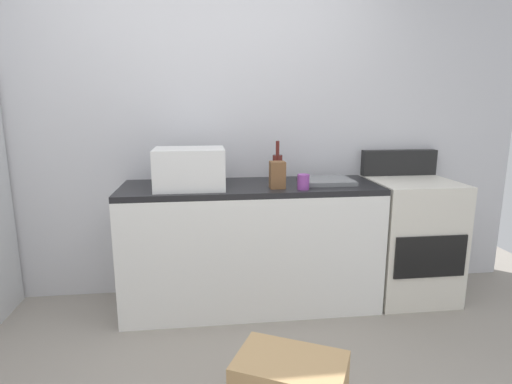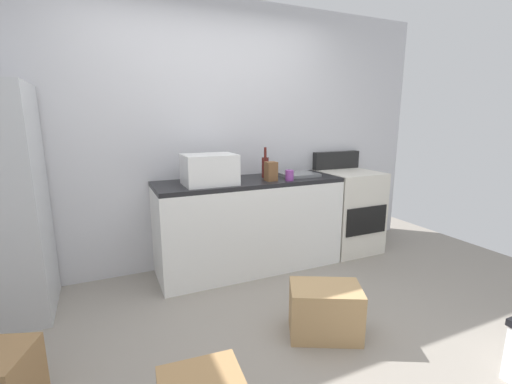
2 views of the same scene
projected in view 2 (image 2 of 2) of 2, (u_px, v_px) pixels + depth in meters
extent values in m
plane|color=gray|center=(278.00, 342.00, 2.33)|extent=(6.00, 6.00, 0.00)
cube|color=silver|center=(207.00, 137.00, 3.44)|extent=(5.00, 0.10, 2.60)
cube|color=white|center=(249.00, 226.00, 3.43)|extent=(1.80, 0.60, 0.86)
cube|color=black|center=(249.00, 182.00, 3.33)|extent=(1.80, 0.60, 0.04)
cube|color=silver|center=(348.00, 211.00, 3.91)|extent=(0.60, 0.60, 0.90)
cube|color=black|center=(366.00, 221.00, 3.65)|extent=(0.52, 0.02, 0.30)
cube|color=black|center=(336.00, 160.00, 4.03)|extent=(0.60, 0.08, 0.20)
cube|color=white|center=(209.00, 169.00, 3.06)|extent=(0.46, 0.34, 0.27)
cube|color=slate|center=(298.00, 174.00, 3.55)|extent=(0.36, 0.32, 0.03)
cylinder|color=#591E19|center=(265.00, 167.00, 3.44)|extent=(0.07, 0.07, 0.20)
cylinder|color=#591E19|center=(265.00, 152.00, 3.41)|extent=(0.03, 0.03, 0.10)
cylinder|color=purple|center=(289.00, 175.00, 3.27)|extent=(0.08, 0.08, 0.10)
cube|color=brown|center=(271.00, 171.00, 3.25)|extent=(0.10, 0.10, 0.18)
cube|color=tan|center=(325.00, 311.00, 2.38)|extent=(0.57, 0.50, 0.36)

